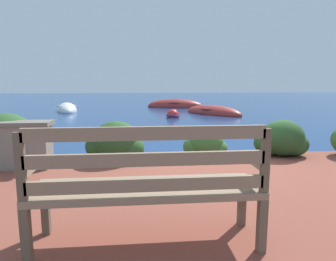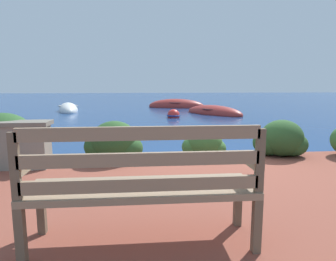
% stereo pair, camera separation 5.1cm
% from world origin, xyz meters
% --- Properties ---
extents(ground_plane, '(80.00, 80.00, 0.00)m').
position_xyz_m(ground_plane, '(0.00, 0.00, 0.00)').
color(ground_plane, navy).
extents(park_bench, '(1.69, 0.48, 0.93)m').
position_xyz_m(park_bench, '(-0.97, -2.85, 0.71)').
color(park_bench, brown).
rests_on(park_bench, patio_terrace).
extents(hedge_clump_far_left, '(1.13, 0.81, 0.77)m').
position_xyz_m(hedge_clump_far_left, '(-3.05, -0.31, 0.55)').
color(hedge_clump_far_left, '#2D5628').
rests_on(hedge_clump_far_left, patio_terrace).
extents(hedge_clump_left, '(0.92, 0.66, 0.63)m').
position_xyz_m(hedge_clump_left, '(-1.41, -0.31, 0.49)').
color(hedge_clump_left, '#284C23').
rests_on(hedge_clump_left, patio_terrace).
extents(hedge_clump_centre, '(0.72, 0.52, 0.49)m').
position_xyz_m(hedge_clump_centre, '(0.05, -0.24, 0.43)').
color(hedge_clump_centre, '#38662D').
rests_on(hedge_clump_centre, patio_terrace).
extents(hedge_clump_right, '(0.89, 0.64, 0.61)m').
position_xyz_m(hedge_clump_right, '(1.35, -0.23, 0.48)').
color(hedge_clump_right, '#284C23').
rests_on(hedge_clump_right, patio_terrace).
extents(rowboat_nearest, '(2.70, 3.29, 0.73)m').
position_xyz_m(rowboat_nearest, '(2.40, 8.67, 0.06)').
color(rowboat_nearest, '#9E2D28').
rests_on(rowboat_nearest, ground_plane).
extents(rowboat_mid, '(1.57, 2.87, 0.77)m').
position_xyz_m(rowboat_mid, '(-4.69, 10.78, 0.07)').
color(rowboat_mid, silver).
rests_on(rowboat_mid, ground_plane).
extents(rowboat_far, '(3.48, 1.94, 0.89)m').
position_xyz_m(rowboat_far, '(1.12, 12.66, 0.07)').
color(rowboat_far, '#9E2D28').
rests_on(rowboat_far, ground_plane).
extents(mooring_buoy, '(0.58, 0.58, 0.52)m').
position_xyz_m(mooring_buoy, '(0.38, 7.44, 0.09)').
color(mooring_buoy, red).
rests_on(mooring_buoy, ground_plane).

